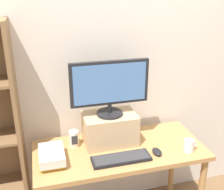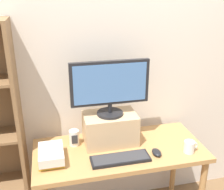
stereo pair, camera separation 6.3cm
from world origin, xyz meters
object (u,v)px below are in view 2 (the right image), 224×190
object	(u,v)px
riser_box	(110,128)
computer_mouse	(157,152)
desk_speaker	(74,138)
computer_monitor	(110,86)
coffee_mug	(190,147)
desk	(119,159)
keyboard	(120,159)
book_stack	(51,155)

from	to	relation	value
riser_box	computer_mouse	distance (m)	0.41
riser_box	desk_speaker	xyz separation A→B (m)	(-0.28, 0.02, -0.06)
computer_monitor	coffee_mug	size ratio (longest dim) A/B	5.44
desk	coffee_mug	distance (m)	0.55
keyboard	computer_mouse	world-z (taller)	computer_mouse
computer_mouse	book_stack	distance (m)	0.77
computer_mouse	desk_speaker	bearing A→B (deg)	154.41
desk	book_stack	bearing A→B (deg)	-174.87
computer_monitor	keyboard	distance (m)	0.53
keyboard	book_stack	size ratio (longest dim) A/B	1.68
computer_monitor	keyboard	bearing A→B (deg)	-86.71
computer_monitor	desk_speaker	xyz separation A→B (m)	(-0.28, 0.02, -0.41)
desk	riser_box	world-z (taller)	riser_box
keyboard	computer_mouse	xyz separation A→B (m)	(0.28, 0.01, 0.01)
keyboard	desk_speaker	size ratio (longest dim) A/B	3.42
computer_monitor	book_stack	distance (m)	0.65
keyboard	computer_mouse	size ratio (longest dim) A/B	4.12
riser_box	book_stack	xyz separation A→B (m)	(-0.47, -0.16, -0.07)
riser_box	book_stack	distance (m)	0.50
riser_box	keyboard	xyz separation A→B (m)	(0.02, -0.26, -0.11)
riser_box	desk_speaker	bearing A→B (deg)	175.86
book_stack	desk_speaker	xyz separation A→B (m)	(0.18, 0.18, 0.01)
computer_mouse	computer_monitor	bearing A→B (deg)	139.22
coffee_mug	computer_mouse	bearing A→B (deg)	174.38
riser_box	computer_monitor	xyz separation A→B (m)	(0.00, -0.00, 0.36)
riser_box	computer_mouse	bearing A→B (deg)	-40.95
desk	coffee_mug	world-z (taller)	coffee_mug
keyboard	coffee_mug	bearing A→B (deg)	-1.85
riser_box	computer_monitor	world-z (taller)	computer_monitor
computer_monitor	computer_mouse	size ratio (longest dim) A/B	5.72
computer_monitor	book_stack	world-z (taller)	computer_monitor
desk	keyboard	xyz separation A→B (m)	(-0.03, -0.15, 0.11)
computer_monitor	desk	bearing A→B (deg)	-66.23
computer_monitor	computer_mouse	bearing A→B (deg)	-40.78
desk	keyboard	bearing A→B (deg)	-102.69
computer_monitor	coffee_mug	world-z (taller)	computer_monitor
desk	coffee_mug	xyz separation A→B (m)	(0.50, -0.17, 0.14)
desk	book_stack	size ratio (longest dim) A/B	5.12
desk	computer_monitor	xyz separation A→B (m)	(-0.05, 0.11, 0.57)
computer_monitor	desk_speaker	size ratio (longest dim) A/B	4.75
coffee_mug	book_stack	bearing A→B (deg)	173.13
riser_box	computer_monitor	bearing A→B (deg)	-90.00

